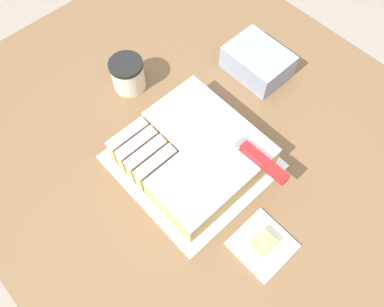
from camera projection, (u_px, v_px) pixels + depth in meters
name	position (u px, v px, depth m)	size (l,w,h in m)	color
ground_plane	(204.00, 244.00, 1.72)	(8.00, 8.00, 0.00)	#9E9384
countertop	(208.00, 211.00, 1.33)	(1.40, 1.10, 0.90)	brown
cake_board	(192.00, 162.00, 0.92)	(0.34, 0.33, 0.01)	white
cake	(194.00, 154.00, 0.88)	(0.29, 0.28, 0.08)	tan
knife	(251.00, 152.00, 0.83)	(0.32, 0.04, 0.02)	silver
coffee_cup	(128.00, 75.00, 0.99)	(0.09, 0.09, 0.09)	beige
paper_napkin	(262.00, 245.00, 0.82)	(0.12, 0.12, 0.01)	white
brownie	(264.00, 243.00, 0.81)	(0.04, 0.04, 0.03)	tan
storage_box	(257.00, 62.00, 1.02)	(0.17, 0.13, 0.07)	#8C99B2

